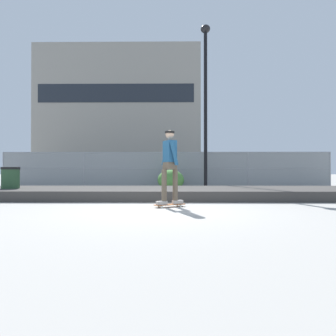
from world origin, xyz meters
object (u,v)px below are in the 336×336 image
(skater, at_px, (170,162))
(trash_bin, at_px, (10,182))
(skateboard, at_px, (170,205))
(shrub_left, at_px, (171,180))
(street_lamp, at_px, (206,89))
(parked_car_near, at_px, (108,172))

(skater, bearing_deg, trash_bin, 156.42)
(skateboard, bearing_deg, shrub_left, 89.72)
(skateboard, distance_m, skater, 1.08)
(skateboard, height_order, trash_bin, trash_bin)
(street_lamp, bearing_deg, trash_bin, -152.58)
(skateboard, relative_size, trash_bin, 0.78)
(skateboard, xyz_separation_m, parked_car_near, (-3.69, 9.69, 0.78))
(street_lamp, relative_size, trash_bin, 7.43)
(skateboard, relative_size, street_lamp, 0.11)
(street_lamp, height_order, shrub_left, street_lamp)
(skater, height_order, parked_car_near, skater)
(skater, distance_m, shrub_left, 6.04)
(parked_car_near, bearing_deg, shrub_left, -44.71)
(shrub_left, relative_size, trash_bin, 1.19)
(skater, bearing_deg, skateboard, -90.00)
(skateboard, bearing_deg, skater, 90.00)
(skateboard, distance_m, street_lamp, 7.72)
(skater, bearing_deg, parked_car_near, 110.85)
(parked_car_near, height_order, shrub_left, parked_car_near)
(street_lamp, height_order, trash_bin, street_lamp)
(parked_car_near, distance_m, shrub_left, 5.25)
(street_lamp, relative_size, parked_car_near, 1.68)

